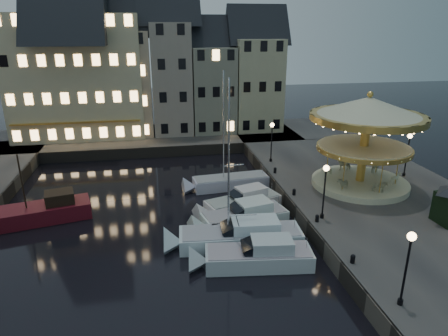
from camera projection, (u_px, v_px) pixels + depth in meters
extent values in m
plane|color=black|center=(230.00, 249.00, 28.17)|extent=(160.00, 160.00, 0.00)
cube|color=#474442|center=(370.00, 194.00, 35.82)|extent=(16.00, 56.00, 1.30)
cube|color=#474442|center=(130.00, 140.00, 52.61)|extent=(44.00, 12.00, 1.30)
cube|color=#47423A|center=(285.00, 200.00, 34.51)|extent=(0.15, 44.00, 1.30)
cube|color=#47423A|center=(145.00, 153.00, 47.37)|extent=(48.00, 0.15, 1.30)
cylinder|color=black|center=(400.00, 302.00, 20.52)|extent=(0.28, 0.28, 0.30)
cylinder|color=black|center=(405.00, 273.00, 19.93)|extent=(0.12, 0.12, 3.80)
sphere|color=#FFD18C|center=(412.00, 236.00, 19.25)|extent=(0.44, 0.44, 0.44)
cylinder|color=black|center=(322.00, 216.00, 29.80)|extent=(0.28, 0.28, 0.30)
cylinder|color=black|center=(324.00, 195.00, 29.21)|extent=(0.12, 0.12, 3.80)
sphere|color=#FFD18C|center=(326.00, 168.00, 28.52)|extent=(0.44, 0.44, 0.44)
cylinder|color=black|center=(271.00, 160.00, 42.32)|extent=(0.28, 0.28, 0.30)
cylinder|color=black|center=(271.00, 144.00, 41.74)|extent=(0.12, 0.12, 3.80)
sphere|color=#FFD18C|center=(272.00, 125.00, 41.05)|extent=(0.44, 0.44, 0.44)
cylinder|color=black|center=(404.00, 175.00, 38.15)|extent=(0.28, 0.28, 0.30)
cylinder|color=black|center=(407.00, 157.00, 37.57)|extent=(0.12, 0.12, 3.80)
sphere|color=#FFD18C|center=(410.00, 136.00, 36.88)|extent=(0.44, 0.44, 0.44)
cylinder|color=black|center=(353.00, 260.00, 24.11)|extent=(0.28, 0.28, 0.40)
sphere|color=black|center=(353.00, 257.00, 24.04)|extent=(0.30, 0.30, 0.30)
cylinder|color=black|center=(317.00, 219.00, 29.22)|extent=(0.28, 0.28, 0.40)
sphere|color=black|center=(317.00, 216.00, 29.14)|extent=(0.30, 0.30, 0.30)
cylinder|color=black|center=(294.00, 193.00, 33.86)|extent=(0.28, 0.28, 0.40)
sphere|color=black|center=(294.00, 190.00, 33.78)|extent=(0.30, 0.30, 0.30)
cylinder|color=black|center=(275.00, 171.00, 38.96)|extent=(0.28, 0.28, 0.40)
sphere|color=black|center=(275.00, 169.00, 38.89)|extent=(0.30, 0.30, 0.30)
cube|color=slate|center=(35.00, 94.00, 50.51)|extent=(5.00, 8.00, 11.00)
cube|color=tan|center=(79.00, 88.00, 51.24)|extent=(5.60, 8.00, 12.00)
cube|color=tan|center=(127.00, 83.00, 52.07)|extent=(6.20, 8.00, 13.00)
cube|color=gray|center=(171.00, 79.00, 52.85)|extent=(5.00, 8.00, 14.00)
cube|color=gray|center=(212.00, 89.00, 54.25)|extent=(5.60, 8.00, 11.00)
cube|color=tan|center=(255.00, 84.00, 55.08)|extent=(6.20, 8.00, 12.00)
cube|color=beige|center=(78.00, 77.00, 50.75)|extent=(16.00, 9.00, 15.00)
cube|color=#B5C1C5|center=(259.00, 259.00, 26.07)|extent=(7.16, 3.10, 1.30)
cube|color=gray|center=(259.00, 250.00, 25.85)|extent=(6.79, 2.88, 0.10)
cube|color=#B5C1C5|center=(272.00, 244.00, 25.75)|extent=(2.82, 2.03, 0.80)
cube|color=black|center=(250.00, 246.00, 25.70)|extent=(1.36, 1.74, 0.94)
cube|color=silver|center=(240.00, 239.00, 28.56)|extent=(8.85, 3.19, 1.30)
cube|color=gray|center=(241.00, 231.00, 28.33)|extent=(8.40, 2.96, 0.10)
cube|color=silver|center=(255.00, 225.00, 28.29)|extent=(3.43, 2.16, 0.80)
cube|color=black|center=(231.00, 227.00, 28.15)|extent=(1.54, 1.89, 1.05)
cylinder|color=silver|center=(229.00, 153.00, 26.30)|extent=(0.14, 0.14, 11.69)
cube|color=silver|center=(245.00, 220.00, 31.41)|extent=(7.03, 3.92, 1.30)
cube|color=gray|center=(245.00, 212.00, 31.18)|extent=(6.66, 3.65, 0.10)
cube|color=silver|center=(254.00, 205.00, 31.33)|extent=(2.87, 2.41, 0.80)
cube|color=black|center=(239.00, 209.00, 30.88)|extent=(1.49, 1.98, 0.92)
cube|color=silver|center=(243.00, 205.00, 33.99)|extent=(6.83, 4.02, 1.30)
cube|color=gray|center=(243.00, 198.00, 33.77)|extent=(6.47, 3.76, 0.10)
cube|color=silver|center=(251.00, 192.00, 33.96)|extent=(2.84, 2.29, 0.80)
cube|color=black|center=(238.00, 195.00, 33.43)|extent=(1.52, 1.78, 0.91)
cube|color=silver|center=(231.00, 183.00, 38.76)|extent=(7.38, 2.76, 1.30)
cube|color=gray|center=(231.00, 177.00, 38.54)|extent=(7.00, 2.56, 0.10)
cylinder|color=silver|center=(224.00, 128.00, 36.74)|extent=(0.14, 0.14, 9.72)
cube|color=#590F1A|center=(42.00, 214.00, 32.14)|extent=(7.89, 4.22, 1.50)
cube|color=black|center=(60.00, 197.00, 32.29)|extent=(2.55, 2.25, 1.00)
cylinder|color=black|center=(22.00, 182.00, 30.78)|extent=(0.12, 0.12, 4.50)
cylinder|color=beige|center=(359.00, 183.00, 35.80)|extent=(8.40, 8.40, 0.53)
cylinder|color=gold|center=(364.00, 145.00, 34.62)|extent=(0.74, 0.74, 6.51)
cylinder|color=beige|center=(364.00, 146.00, 34.65)|extent=(7.77, 7.77, 0.19)
cylinder|color=gold|center=(364.00, 149.00, 34.72)|extent=(8.07, 8.07, 0.37)
cone|color=beige|center=(369.00, 107.00, 33.49)|extent=(9.67, 9.67, 1.68)
cylinder|color=gold|center=(367.00, 117.00, 33.79)|extent=(9.67, 9.67, 0.53)
sphere|color=gold|center=(370.00, 94.00, 33.14)|extent=(0.53, 0.53, 0.53)
imported|color=beige|center=(384.00, 170.00, 36.80)|extent=(1.75, 1.27, 1.05)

